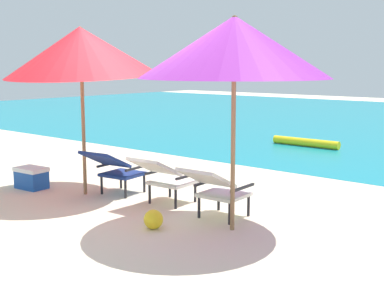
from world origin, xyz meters
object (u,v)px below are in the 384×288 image
at_px(beach_umbrella_left, 81,51).
at_px(beach_umbrella_right, 234,47).
at_px(cooler_box, 31,178).
at_px(lounge_chair_center, 164,175).
at_px(beach_ball, 153,219).
at_px(swim_buoy, 306,142).
at_px(lounge_chair_right, 216,187).
at_px(lounge_chair_left, 115,168).

distance_m(beach_umbrella_left, beach_umbrella_right, 2.56).
distance_m(beach_umbrella_left, cooler_box, 2.07).
xyz_separation_m(lounge_chair_center, beach_ball, (0.59, -0.81, -0.29)).
bearing_deg(swim_buoy, cooler_box, -100.73).
relative_size(lounge_chair_center, beach_umbrella_left, 0.35).
bearing_deg(beach_ball, lounge_chair_center, 126.09).
bearing_deg(beach_umbrella_left, swim_buoy, 87.15).
distance_m(lounge_chair_right, cooler_box, 3.14).
bearing_deg(beach_ball, lounge_chair_left, 153.42).
xyz_separation_m(lounge_chair_left, beach_umbrella_right, (2.17, -0.19, 1.61)).
relative_size(swim_buoy, beach_ball, 7.21).
bearing_deg(beach_umbrella_right, lounge_chair_right, 155.43).
distance_m(lounge_chair_center, beach_umbrella_left, 2.07).
xyz_separation_m(lounge_chair_left, lounge_chair_right, (1.81, -0.03, 0.00)).
xyz_separation_m(lounge_chair_right, beach_umbrella_right, (0.36, -0.16, 1.61)).
distance_m(lounge_chair_center, beach_umbrella_right, 2.08).
xyz_separation_m(lounge_chair_left, beach_umbrella_left, (-0.39, -0.22, 1.61)).
xyz_separation_m(swim_buoy, cooler_box, (-1.19, -6.28, 0.06)).
bearing_deg(swim_buoy, lounge_chair_center, -80.20).
bearing_deg(lounge_chair_left, cooler_box, -158.37).
xyz_separation_m(beach_umbrella_left, beach_umbrella_right, (2.56, 0.03, 0.00)).
distance_m(beach_umbrella_right, cooler_box, 3.93).
height_order(beach_umbrella_right, cooler_box, beach_umbrella_right).
bearing_deg(beach_umbrella_right, lounge_chair_left, 175.01).
bearing_deg(lounge_chair_right, lounge_chair_left, 179.21).
bearing_deg(swim_buoy, lounge_chair_left, -89.04).
bearing_deg(beach_ball, beach_umbrella_right, 38.27).
bearing_deg(lounge_chair_left, lounge_chair_right, -0.79).
xyz_separation_m(lounge_chair_right, beach_umbrella_left, (-2.20, -0.19, 1.61)).
relative_size(lounge_chair_left, beach_umbrella_right, 0.32).
distance_m(lounge_chair_left, cooler_box, 1.40).
bearing_deg(lounge_chair_right, lounge_chair_center, 174.24).
height_order(beach_umbrella_right, beach_ball, beach_umbrella_right).
bearing_deg(beach_umbrella_left, lounge_chair_left, 28.66).
bearing_deg(beach_ball, lounge_chair_right, 64.77).
distance_m(lounge_chair_center, beach_ball, 1.04).
bearing_deg(beach_umbrella_right, lounge_chair_center, 168.65).
bearing_deg(lounge_chair_center, beach_umbrella_right, -11.35).
distance_m(lounge_chair_left, lounge_chair_center, 0.89).
bearing_deg(cooler_box, lounge_chair_left, 21.63).
bearing_deg(beach_ball, swim_buoy, 103.58).
relative_size(lounge_chair_right, beach_ball, 4.06).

